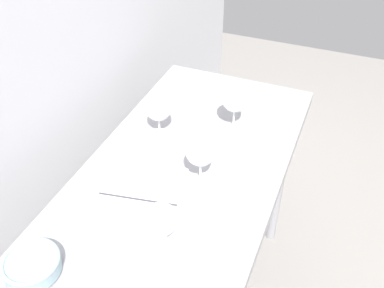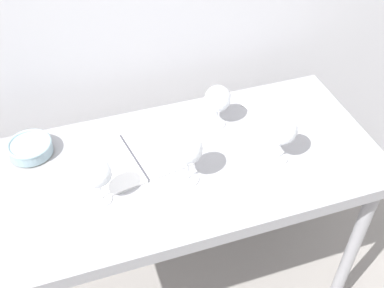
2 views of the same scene
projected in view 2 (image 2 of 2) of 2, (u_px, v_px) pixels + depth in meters
The scene contains 8 objects.
steel_counter at pixel (181, 184), 1.70m from camera, with size 1.40×0.65×0.90m.
wine_glass_far_right at pixel (218, 99), 1.70m from camera, with size 0.10×0.10×0.17m.
wine_glass_near_center at pixel (188, 150), 1.48m from camera, with size 0.10×0.10×0.19m.
wine_glass_near_right at pixel (283, 131), 1.55m from camera, with size 0.10×0.10×0.18m.
wine_glass_near_left at pixel (97, 174), 1.42m from camera, with size 0.09×0.09×0.17m.
open_notebook at pixel (134, 158), 1.64m from camera, with size 0.38×0.31×0.01m.
tasting_sheet_upper at pixel (276, 110), 1.84m from camera, with size 0.15×0.24×0.00m, color white.
tasting_bowl at pixel (30, 148), 1.64m from camera, with size 0.15×0.15×0.05m.
Camera 2 is at (-0.32, -1.10, 2.06)m, focal length 44.15 mm.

